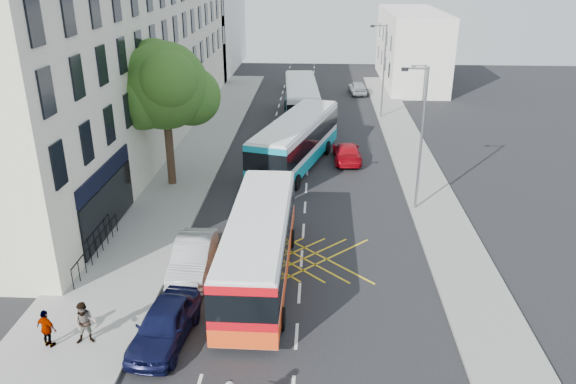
# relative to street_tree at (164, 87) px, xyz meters

# --- Properties ---
(ground) EXTENTS (120.00, 120.00, 0.00)m
(ground) POSITION_rel_street_tree_xyz_m (8.51, -14.97, -6.29)
(ground) COLOR black
(ground) RESTS_ON ground
(pavement_left) EXTENTS (5.00, 70.00, 0.15)m
(pavement_left) POSITION_rel_street_tree_xyz_m (0.01, 0.03, -6.22)
(pavement_left) COLOR gray
(pavement_left) RESTS_ON ground
(pavement_right) EXTENTS (3.00, 70.00, 0.15)m
(pavement_right) POSITION_rel_street_tree_xyz_m (16.01, 0.03, -6.22)
(pavement_right) COLOR gray
(pavement_right) RESTS_ON ground
(terrace_main) EXTENTS (8.30, 45.00, 13.50)m
(terrace_main) POSITION_rel_street_tree_xyz_m (-5.49, 9.52, 0.46)
(terrace_main) COLOR beige
(terrace_main) RESTS_ON ground
(terrace_far) EXTENTS (8.00, 20.00, 10.00)m
(terrace_far) POSITION_rel_street_tree_xyz_m (-5.49, 40.03, -1.29)
(terrace_far) COLOR silver
(terrace_far) RESTS_ON ground
(building_right) EXTENTS (6.00, 18.00, 8.00)m
(building_right) POSITION_rel_street_tree_xyz_m (19.51, 33.03, -2.29)
(building_right) COLOR silver
(building_right) RESTS_ON ground
(street_tree) EXTENTS (6.30, 5.70, 8.80)m
(street_tree) POSITION_rel_street_tree_xyz_m (0.00, 0.00, 0.00)
(street_tree) COLOR #382619
(street_tree) RESTS_ON pavement_left
(lamp_near) EXTENTS (1.45, 0.15, 8.00)m
(lamp_near) POSITION_rel_street_tree_xyz_m (14.71, -2.97, -1.68)
(lamp_near) COLOR slate
(lamp_near) RESTS_ON pavement_right
(lamp_far) EXTENTS (1.45, 0.15, 8.00)m
(lamp_far) POSITION_rel_street_tree_xyz_m (14.71, 17.03, -1.68)
(lamp_far) COLOR slate
(lamp_far) RESTS_ON pavement_right
(railings) EXTENTS (0.08, 5.60, 1.14)m
(railings) POSITION_rel_street_tree_xyz_m (-1.19, -9.67, -5.57)
(railings) COLOR black
(railings) RESTS_ON pavement_left
(bus_near) EXTENTS (2.84, 11.12, 3.12)m
(bus_near) POSITION_rel_street_tree_xyz_m (6.67, -10.79, -4.65)
(bus_near) COLOR silver
(bus_near) RESTS_ON ground
(bus_mid) EXTENTS (5.88, 12.24, 3.36)m
(bus_mid) POSITION_rel_street_tree_xyz_m (7.68, 3.96, -4.52)
(bus_mid) COLOR silver
(bus_mid) RESTS_ON ground
(bus_far) EXTENTS (3.53, 11.87, 3.29)m
(bus_far) POSITION_rel_street_tree_xyz_m (7.66, 16.22, -4.56)
(bus_far) COLOR silver
(bus_far) RESTS_ON ground
(parked_car_blue) EXTENTS (2.25, 4.60, 1.51)m
(parked_car_blue) POSITION_rel_street_tree_xyz_m (3.61, -15.52, -5.54)
(parked_car_blue) COLOR black
(parked_car_blue) RESTS_ON ground
(parked_car_silver) EXTENTS (1.75, 4.76, 1.56)m
(parked_car_silver) POSITION_rel_street_tree_xyz_m (3.61, -10.47, -5.51)
(parked_car_silver) COLOR #9FA3A6
(parked_car_silver) RESTS_ON ground
(red_hatchback) EXTENTS (2.00, 4.62, 1.32)m
(red_hatchback) POSITION_rel_street_tree_xyz_m (11.25, 5.25, -5.63)
(red_hatchback) COLOR #B80714
(red_hatchback) RESTS_ON ground
(distant_car_grey) EXTENTS (2.97, 5.48, 1.46)m
(distant_car_grey) POSITION_rel_street_tree_xyz_m (7.16, 28.81, -5.56)
(distant_car_grey) COLOR #46474E
(distant_car_grey) RESTS_ON ground
(distant_car_silver) EXTENTS (2.02, 4.21, 1.39)m
(distant_car_silver) POSITION_rel_street_tree_xyz_m (13.27, 26.64, -5.60)
(distant_car_silver) COLOR #9C9EA3
(distant_car_silver) RESTS_ON ground
(pedestrian_near) EXTENTS (0.93, 0.78, 1.70)m
(pedestrian_near) POSITION_rel_street_tree_xyz_m (0.79, -15.95, -5.29)
(pedestrian_near) COLOR gray
(pedestrian_near) RESTS_ON pavement_left
(pedestrian_far) EXTENTS (0.97, 0.66, 1.53)m
(pedestrian_far) POSITION_rel_street_tree_xyz_m (-0.53, -16.23, -5.38)
(pedestrian_far) COLOR gray
(pedestrian_far) RESTS_ON pavement_left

